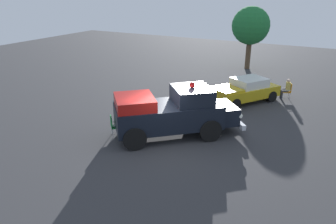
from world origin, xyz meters
TOP-DOWN VIEW (x-y plane):
  - ground_plane at (0.00, 0.00)m, footprint 60.00×60.00m
  - vintage_fire_truck at (-0.79, 0.18)m, footprint 5.61×5.86m
  - classic_hot_rod at (-7.19, 1.85)m, footprint 4.67×3.91m
  - lawn_chair_near_truck at (-9.07, 4.14)m, footprint 0.64×0.64m
  - lawn_chair_by_car at (0.58, -2.25)m, footprint 0.69×0.69m
  - spectator_seated at (-9.02, 4.01)m, footprint 0.54×0.63m
  - oak_tree_distant at (-15.89, -0.34)m, footprint 3.14×3.14m

SIDE VIEW (x-z plane):
  - ground_plane at x=0.00m, z-range 0.00..0.00m
  - lawn_chair_near_truck at x=-9.07m, z-range 0.08..1.10m
  - lawn_chair_by_car at x=0.58m, z-range 0.08..1.10m
  - spectator_seated at x=-9.02m, z-range 0.05..1.34m
  - classic_hot_rod at x=-7.19m, z-range 0.02..1.48m
  - vintage_fire_truck at x=-0.79m, z-range -0.10..2.49m
  - oak_tree_distant at x=-15.89m, z-range 1.00..6.23m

